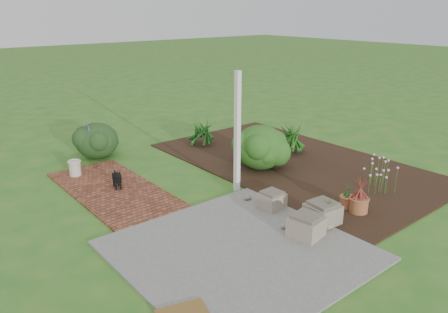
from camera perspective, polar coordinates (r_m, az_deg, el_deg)
ground at (r=8.94m, az=0.63°, el=-5.16°), size 80.00×80.00×0.00m
concrete_patio at (r=7.02m, az=1.97°, el=-12.15°), size 3.50×3.50×0.04m
brick_path at (r=9.48m, az=-14.25°, el=-4.20°), size 1.60×3.50×0.04m
garden_bed at (r=10.90m, az=9.08°, el=-0.80°), size 4.00×7.00×0.03m
veranda_post at (r=8.77m, az=1.75°, el=3.05°), size 0.10×0.10×2.50m
stone_trough_near at (r=7.92m, az=12.73°, el=-7.30°), size 0.55×0.55×0.34m
stone_trough_mid at (r=7.43m, az=10.69°, el=-9.02°), size 0.58×0.58×0.33m
stone_trough_far at (r=8.35m, az=6.26°, el=-5.73°), size 0.43×0.43×0.28m
black_dog at (r=9.36m, az=-13.79°, el=-2.75°), size 0.22×0.46×0.40m
cream_ceramic_urn at (r=10.39m, az=-18.90°, el=-1.45°), size 0.31×0.31×0.34m
evergreen_shrub at (r=10.31m, az=4.76°, el=1.38°), size 1.61×1.61×1.05m
agapanthus_clump_back at (r=11.50m, az=8.81°, el=2.86°), size 1.40×1.40×0.96m
agapanthus_clump_front at (r=12.03m, az=-2.94°, el=3.63°), size 1.13×1.13×0.91m
pink_flower_patch at (r=9.64m, az=19.89°, el=-2.39°), size 1.23×1.23×0.60m
terracotta_pot_bronze at (r=8.52m, az=17.18°, el=-6.06°), size 0.40×0.40×0.28m
terracotta_pot_small_left at (r=8.66m, az=15.79°, el=-5.71°), size 0.34×0.34×0.22m
terracotta_pot_small_right at (r=7.92m, az=13.41°, el=-7.84°), size 0.29×0.29×0.23m
purple_flowering_bush at (r=11.56m, az=-16.28°, el=2.12°), size 1.33×1.33×0.92m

